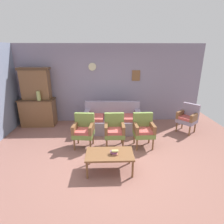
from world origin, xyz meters
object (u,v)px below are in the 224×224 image
at_px(wingback_chair_by_fireplace, 188,117).
at_px(side_cabinet, 39,112).
at_px(floral_couch, 112,121).
at_px(book_stack_on_table, 114,152).
at_px(armchair_near_couch_end, 144,129).
at_px(armchair_by_doorway, 114,129).
at_px(coffee_table, 110,155).
at_px(vase_on_cabinet, 39,96).
at_px(armchair_row_middle, 84,129).

bearing_deg(wingback_chair_by_fireplace, side_cabinet, 171.47).
xyz_separation_m(floral_couch, book_stack_on_table, (-0.03, -2.11, 0.14)).
distance_m(side_cabinet, armchair_near_couch_end, 3.67).
bearing_deg(wingback_chair_by_fireplace, armchair_near_couch_end, -151.42).
relative_size(wingback_chair_by_fireplace, book_stack_on_table, 5.22).
distance_m(armchair_by_doorway, coffee_table, 1.07).
bearing_deg(armchair_by_doorway, armchair_near_couch_end, -0.74).
relative_size(armchair_by_doorway, book_stack_on_table, 5.22).
bearing_deg(coffee_table, floral_couch, 86.34).
bearing_deg(side_cabinet, floral_couch, -12.56).
relative_size(armchair_by_doorway, coffee_table, 0.90).
bearing_deg(armchair_near_couch_end, side_cabinet, 154.35).
bearing_deg(wingback_chair_by_fireplace, book_stack_on_table, -141.07).
relative_size(vase_on_cabinet, armchair_by_doorway, 0.34).
distance_m(floral_couch, coffee_table, 2.08).
bearing_deg(armchair_by_doorway, side_cabinet, 148.09).
height_order(floral_couch, armchair_row_middle, same).
height_order(armchair_by_doorway, armchair_near_couch_end, same).
distance_m(side_cabinet, armchair_by_doorway, 2.99).
distance_m(vase_on_cabinet, armchair_by_doorway, 2.84).
distance_m(vase_on_cabinet, armchair_row_middle, 2.18).
bearing_deg(side_cabinet, book_stack_on_table, -47.07).
bearing_deg(floral_couch, coffee_table, -93.66).
height_order(vase_on_cabinet, armchair_row_middle, vase_on_cabinet).
xyz_separation_m(vase_on_cabinet, armchair_near_couch_end, (3.17, -1.41, -0.58)).
bearing_deg(vase_on_cabinet, coffee_table, -47.58).
bearing_deg(side_cabinet, armchair_row_middle, -42.07).
height_order(floral_couch, armchair_near_couch_end, same).
bearing_deg(wingback_chair_by_fireplace, floral_couch, 175.85).
bearing_deg(coffee_table, armchair_near_couch_end, 48.49).
relative_size(coffee_table, book_stack_on_table, 5.80).
bearing_deg(book_stack_on_table, floral_couch, 89.09).
height_order(side_cabinet, vase_on_cabinet, vase_on_cabinet).
bearing_deg(armchair_near_couch_end, floral_couch, 127.64).
distance_m(floral_couch, armchair_row_middle, 1.28).
bearing_deg(coffee_table, side_cabinet, 132.14).
distance_m(wingback_chair_by_fireplace, book_stack_on_table, 3.08).
xyz_separation_m(armchair_near_couch_end, coffee_table, (-0.93, -1.05, -0.12)).
xyz_separation_m(armchair_near_couch_end, book_stack_on_table, (-0.83, -1.08, -0.03)).
xyz_separation_m(vase_on_cabinet, coffee_table, (2.24, -2.46, -0.71)).
height_order(armchair_row_middle, book_stack_on_table, armchair_row_middle).
height_order(floral_couch, book_stack_on_table, floral_couch).
height_order(armchair_near_couch_end, coffee_table, armchair_near_couch_end).
relative_size(floral_couch, armchair_near_couch_end, 2.01).
bearing_deg(armchair_by_doorway, vase_on_cabinet, 149.70).
height_order(armchair_row_middle, armchair_by_doorway, same).
height_order(wingback_chair_by_fireplace, book_stack_on_table, wingback_chair_by_fireplace).
xyz_separation_m(floral_couch, armchair_near_couch_end, (0.79, -1.03, 0.17)).
relative_size(wingback_chair_by_fireplace, coffee_table, 0.90).
distance_m(coffee_table, book_stack_on_table, 0.14).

